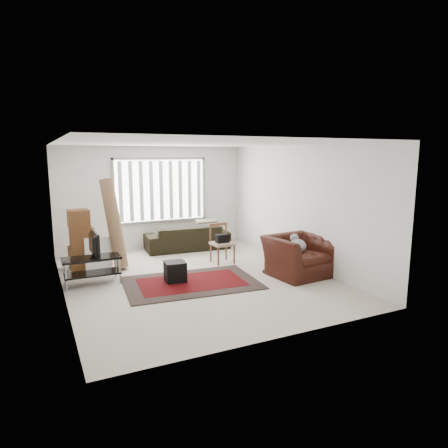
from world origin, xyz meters
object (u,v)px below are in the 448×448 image
object	(u,v)px
tv_stand	(92,265)
side_chair	(222,241)
moving_boxes	(81,241)
sofa	(187,234)
armchair	(300,253)

from	to	relation	value
tv_stand	side_chair	size ratio (longest dim) A/B	1.20
side_chair	tv_stand	bearing A→B (deg)	-174.15
side_chair	moving_boxes	bearing A→B (deg)	161.51
sofa	armchair	distance (m)	3.42
side_chair	armchair	world-z (taller)	armchair
side_chair	armchair	xyz separation A→B (m)	(1.03, -1.59, -0.02)
moving_boxes	side_chair	size ratio (longest dim) A/B	1.44
sofa	side_chair	bearing A→B (deg)	103.85
armchair	moving_boxes	bearing A→B (deg)	142.81
moving_boxes	armchair	xyz separation A→B (m)	(4.02, -2.53, -0.13)
tv_stand	armchair	size ratio (longest dim) A/B	0.79
moving_boxes	sofa	world-z (taller)	moving_boxes
moving_boxes	tv_stand	bearing A→B (deg)	-88.20
tv_stand	moving_boxes	world-z (taller)	moving_boxes
sofa	side_chair	world-z (taller)	side_chair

